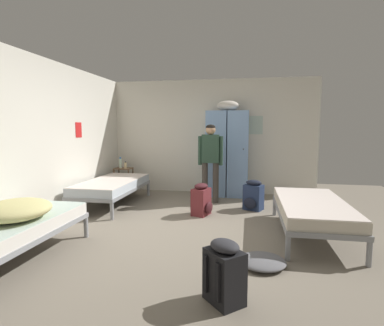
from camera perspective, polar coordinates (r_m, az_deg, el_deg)
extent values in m
plane|color=gray|center=(4.66, -0.61, -12.05)|extent=(8.47, 8.47, 0.00)
cube|color=silver|center=(7.07, 3.58, 4.89)|extent=(4.68, 0.06, 2.57)
cube|color=silver|center=(5.37, -25.63, 3.76)|extent=(0.06, 5.29, 2.57)
cube|color=#B7CCBC|center=(6.98, 10.74, 6.93)|extent=(0.55, 0.01, 0.40)
cube|color=red|center=(6.12, -20.33, 5.78)|extent=(0.01, 0.20, 0.28)
cube|color=#7A9ECC|center=(6.76, 4.63, 1.74)|extent=(0.44, 0.52, 1.85)
cylinder|color=black|center=(6.47, 5.46, 2.63)|extent=(0.02, 0.03, 0.02)
cube|color=#7A9ECC|center=(6.73, 8.53, 1.67)|extent=(0.44, 0.52, 1.85)
cylinder|color=black|center=(6.44, 9.54, 2.55)|extent=(0.02, 0.03, 0.02)
ellipsoid|color=beige|center=(6.74, 6.69, 10.51)|extent=(0.48, 0.36, 0.22)
cylinder|color=brown|center=(7.23, -14.27, -3.33)|extent=(0.03, 0.03, 0.55)
cylinder|color=brown|center=(7.09, -11.69, -3.45)|extent=(0.03, 0.03, 0.55)
cylinder|color=brown|center=(7.47, -13.40, -2.99)|extent=(0.03, 0.03, 0.55)
cylinder|color=brown|center=(7.34, -10.90, -3.10)|extent=(0.03, 0.03, 0.55)
cube|color=brown|center=(7.30, -12.55, -3.85)|extent=(0.38, 0.30, 0.02)
cube|color=brown|center=(7.24, -12.62, -0.99)|extent=(0.38, 0.30, 0.02)
cylinder|color=gray|center=(5.61, 23.76, -7.92)|extent=(0.06, 0.06, 0.28)
cylinder|color=gray|center=(5.48, 15.09, -7.93)|extent=(0.06, 0.06, 0.28)
cylinder|color=gray|center=(3.92, 30.07, -14.43)|extent=(0.06, 0.06, 0.28)
cylinder|color=gray|center=(3.73, 17.39, -14.92)|extent=(0.06, 0.06, 0.28)
cube|color=gray|center=(4.61, 21.34, -8.71)|extent=(0.90, 1.90, 0.06)
cube|color=beige|center=(4.58, 21.39, -7.50)|extent=(0.87, 1.84, 0.14)
cube|color=silver|center=(4.57, 21.43, -6.58)|extent=(0.86, 1.82, 0.01)
cylinder|color=gray|center=(5.60, -22.55, -7.89)|extent=(0.06, 0.06, 0.28)
cylinder|color=gray|center=(5.20, -14.67, -8.70)|extent=(0.06, 0.06, 0.28)
cylinder|color=gray|center=(7.17, -14.52, -4.51)|extent=(0.06, 0.06, 0.28)
cylinder|color=gray|center=(6.86, -8.12, -4.86)|extent=(0.06, 0.06, 0.28)
cube|color=gray|center=(6.14, -14.63, -4.73)|extent=(0.90, 1.90, 0.06)
cube|color=silver|center=(6.12, -14.65, -3.81)|extent=(0.87, 1.84, 0.14)
cube|color=silver|center=(6.11, -14.67, -3.12)|extent=(0.86, 1.82, 0.01)
cylinder|color=gray|center=(4.97, -27.69, -9.95)|extent=(0.06, 0.06, 0.28)
cylinder|color=gray|center=(4.51, -19.10, -11.20)|extent=(0.06, 0.06, 0.28)
cube|color=gray|center=(3.99, -31.28, -11.58)|extent=(0.90, 1.90, 0.06)
cube|color=silver|center=(3.96, -31.37, -10.20)|extent=(0.87, 1.84, 0.14)
cube|color=silver|center=(3.94, -31.43, -9.15)|extent=(0.86, 1.82, 0.01)
ellipsoid|color=#D1C67F|center=(3.89, -29.96, -7.54)|extent=(0.71, 0.79, 0.21)
cylinder|color=#3D3833|center=(6.12, 4.42, -3.69)|extent=(0.12, 0.12, 0.81)
cylinder|color=#3D3833|center=(6.14, 2.40, -3.64)|extent=(0.12, 0.12, 0.81)
cube|color=#284233|center=(6.05, 3.46, 2.68)|extent=(0.34, 0.20, 0.55)
cylinder|color=#284233|center=(6.03, 5.41, 2.28)|extent=(0.08, 0.08, 0.57)
cylinder|color=#284233|center=(6.07, 1.51, 2.34)|extent=(0.08, 0.08, 0.57)
sphere|color=tan|center=(6.03, 3.48, 6.18)|extent=(0.20, 0.20, 0.20)
ellipsoid|color=black|center=(6.03, 3.48, 6.65)|extent=(0.19, 0.19, 0.11)
cylinder|color=silver|center=(7.28, -13.17, -0.04)|extent=(0.07, 0.07, 0.21)
cylinder|color=#2666B2|center=(7.26, -13.19, 0.93)|extent=(0.04, 0.04, 0.03)
cylinder|color=beige|center=(7.17, -12.25, -0.44)|extent=(0.06, 0.06, 0.13)
cylinder|color=black|center=(7.16, -12.27, 0.20)|extent=(0.03, 0.03, 0.03)
cube|color=black|center=(2.79, 6.03, -20.24)|extent=(0.39, 0.40, 0.46)
ellipsoid|color=#2D2D33|center=(2.91, 8.53, -20.90)|extent=(0.22, 0.23, 0.20)
ellipsoid|color=#2D2D33|center=(2.68, 6.10, -15.07)|extent=(0.35, 0.36, 0.10)
cube|color=black|center=(2.64, 4.77, -21.25)|extent=(0.05, 0.05, 0.32)
cube|color=black|center=(2.77, 2.50, -19.85)|extent=(0.05, 0.05, 0.32)
cube|color=navy|center=(5.73, 11.35, -6.26)|extent=(0.39, 0.35, 0.46)
ellipsoid|color=black|center=(5.62, 10.70, -7.37)|extent=(0.25, 0.17, 0.20)
ellipsoid|color=black|center=(5.68, 11.41, -3.60)|extent=(0.35, 0.32, 0.10)
cube|color=black|center=(5.88, 11.11, -5.70)|extent=(0.06, 0.04, 0.32)
cube|color=black|center=(5.81, 12.70, -5.88)|extent=(0.06, 0.04, 0.32)
cube|color=maroon|center=(5.29, 1.71, -7.21)|extent=(0.33, 0.38, 0.46)
ellipsoid|color=#42191E|center=(5.25, 3.18, -8.27)|extent=(0.15, 0.25, 0.20)
ellipsoid|color=#42191E|center=(5.23, 1.72, -4.34)|extent=(0.29, 0.34, 0.10)
cube|color=black|center=(5.27, -0.05, -7.01)|extent=(0.04, 0.05, 0.32)
cube|color=black|center=(5.42, 0.84, -6.63)|extent=(0.04, 0.05, 0.32)
ellipsoid|color=slate|center=(3.57, 12.93, -17.37)|extent=(0.51, 0.51, 0.09)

